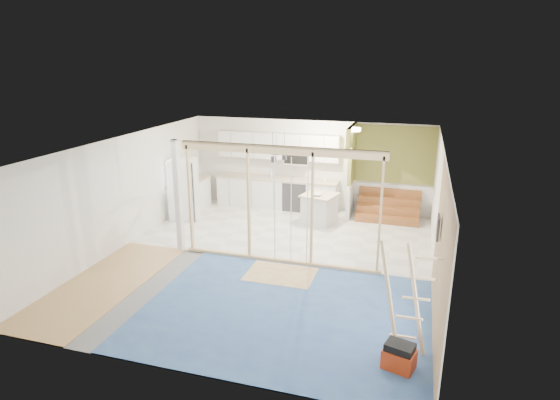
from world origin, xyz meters
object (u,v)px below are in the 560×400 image
(fridge, at_px, (184,189))
(island, at_px, (319,209))
(ladder, at_px, (406,298))
(toolbox, at_px, (399,357))

(fridge, height_order, island, fridge)
(fridge, relative_size, island, 1.64)
(island, distance_m, ladder, 5.80)
(island, relative_size, toolbox, 2.01)
(fridge, distance_m, island, 3.75)
(island, bearing_deg, fridge, -156.06)
(island, distance_m, toolbox, 6.21)
(island, height_order, toolbox, island)
(fridge, distance_m, ladder, 7.64)
(toolbox, relative_size, ladder, 0.29)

